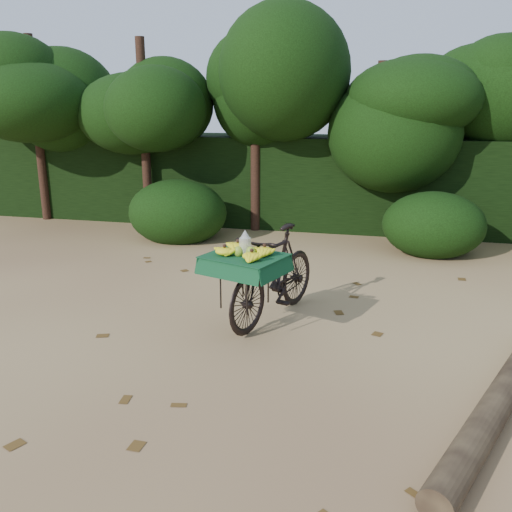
# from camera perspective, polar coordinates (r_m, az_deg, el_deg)

# --- Properties ---
(ground) EXTENTS (80.00, 80.00, 0.00)m
(ground) POSITION_cam_1_polar(r_m,az_deg,el_deg) (5.48, 4.71, -10.52)
(ground) COLOR tan
(ground) RESTS_ON ground
(vendor_bicycle) EXTENTS (1.20, 1.93, 1.09)m
(vendor_bicycle) POSITION_cam_1_polar(r_m,az_deg,el_deg) (6.18, 1.80, -1.87)
(vendor_bicycle) COLOR black
(vendor_bicycle) RESTS_ON ground
(fallen_log) EXTENTS (1.50, 3.10, 0.24)m
(fallen_log) POSITION_cam_1_polar(r_m,az_deg,el_deg) (5.02, 24.58, -13.07)
(fallen_log) COLOR brown
(fallen_log) RESTS_ON ground
(hedge_backdrop) EXTENTS (26.00, 1.80, 1.80)m
(hedge_backdrop) POSITION_cam_1_polar(r_m,az_deg,el_deg) (11.29, 10.02, 7.69)
(hedge_backdrop) COLOR black
(hedge_backdrop) RESTS_ON ground
(tree_row) EXTENTS (14.50, 2.00, 4.00)m
(tree_row) POSITION_cam_1_polar(r_m,az_deg,el_deg) (10.47, 6.34, 13.27)
(tree_row) COLOR black
(tree_row) RESTS_ON ground
(bush_clumps) EXTENTS (8.80, 1.70, 0.90)m
(bush_clumps) POSITION_cam_1_polar(r_m,az_deg,el_deg) (9.38, 12.05, 3.20)
(bush_clumps) COLOR black
(bush_clumps) RESTS_ON ground
(leaf_litter) EXTENTS (7.00, 7.30, 0.01)m
(leaf_litter) POSITION_cam_1_polar(r_m,az_deg,el_deg) (6.07, 5.71, -7.83)
(leaf_litter) COLOR #533816
(leaf_litter) RESTS_ON ground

